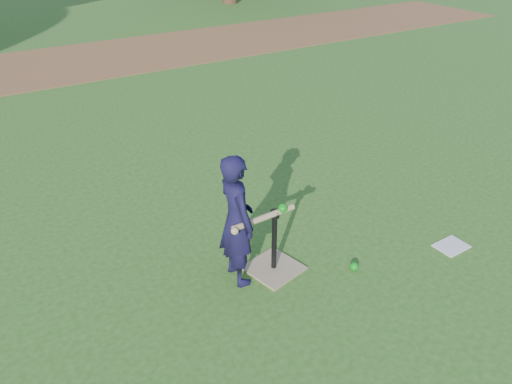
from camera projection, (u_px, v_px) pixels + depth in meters
ground at (249, 257)px, 4.62m from camera, size 80.00×80.00×0.00m
dirt_strip at (59, 64)px, 10.13m from camera, size 24.00×3.00×0.01m
child at (237, 220)px, 4.08m from camera, size 0.31×0.45×1.18m
wiffle_ball_ground at (354, 267)px, 4.43m from camera, size 0.08×0.08×0.08m
clipboard at (451, 246)px, 4.75m from camera, size 0.31×0.24×0.01m
batting_tee at (274, 259)px, 4.41m from camera, size 0.51×0.51×0.61m
swing_action at (265, 217)px, 4.09m from camera, size 0.63×0.11×0.11m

